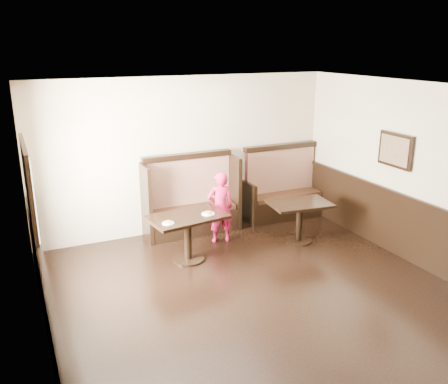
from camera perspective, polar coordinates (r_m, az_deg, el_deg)
ground at (r=6.19m, az=7.43°, el=-15.19°), size 7.00×7.00×0.00m
room_shell at (r=5.94m, az=3.76°, el=-9.15°), size 7.00×7.00×7.00m
booth_main at (r=8.65m, az=-4.01°, el=-1.48°), size 1.75×0.72×1.45m
booth_neighbor at (r=9.49m, az=7.06°, el=-0.14°), size 1.65×0.72×1.45m
table_main at (r=7.48m, az=-4.41°, el=-4.12°), size 1.28×0.91×0.76m
table_neighbor at (r=8.30m, az=9.08°, el=-2.44°), size 1.10×0.79×0.71m
child at (r=8.16m, az=-0.45°, el=-1.85°), size 0.50×0.38×1.26m
pizza_plate_left at (r=7.13m, az=-6.74°, el=-3.68°), size 0.18×0.18×0.03m
pizza_plate_right at (r=7.46m, az=-1.93°, el=-2.57°), size 0.21×0.21×0.04m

